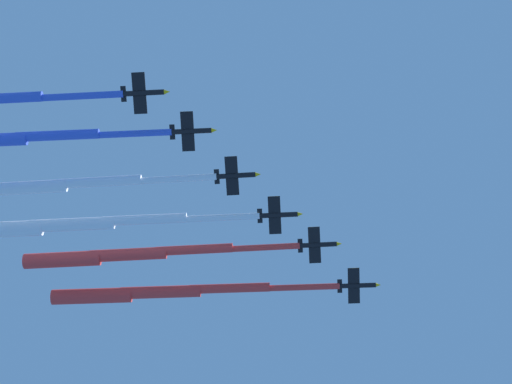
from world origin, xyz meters
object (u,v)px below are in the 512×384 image
at_px(jet_port_inner, 126,255).
at_px(jet_port_mid, 21,188).
at_px(jet_starboard_inner, 70,225).
at_px(jet_lead, 158,293).

height_order(jet_port_inner, jet_port_mid, jet_port_inner).
bearing_deg(jet_port_mid, jet_starboard_inner, -34.17).
distance_m(jet_lead, jet_starboard_inner, 25.98).
bearing_deg(jet_lead, jet_port_mid, 147.41).
bearing_deg(jet_port_inner, jet_port_mid, 144.81).
xyz_separation_m(jet_lead, jet_port_mid, (-32.99, 21.09, 0.19)).
bearing_deg(jet_starboard_inner, jet_lead, -31.78).
relative_size(jet_port_inner, jet_starboard_inner, 0.96).
height_order(jet_lead, jet_starboard_inner, jet_lead).
distance_m(jet_port_inner, jet_starboard_inner, 15.11).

